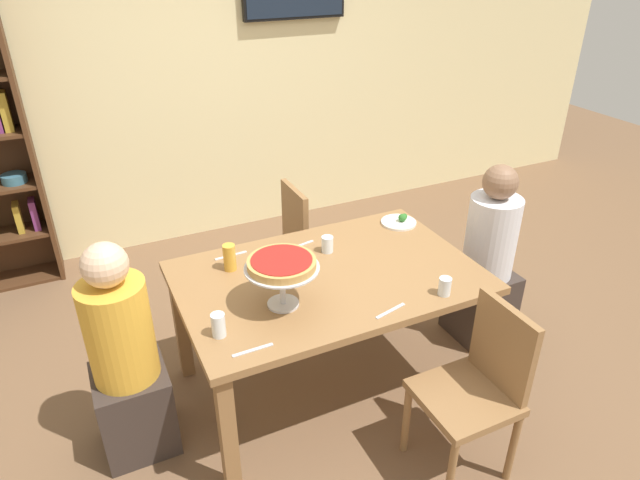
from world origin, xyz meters
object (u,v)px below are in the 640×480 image
object	(u,v)px
water_glass_clear_spare	(327,244)
diner_head_west	(127,367)
chair_near_right	(478,384)
water_glass_clear_near	(218,325)
water_glass_clear_far	(445,286)
diner_head_east	(486,267)
salad_plate_near_diner	(400,221)
dining_table	(328,288)
cutlery_knife_near	(390,311)
cutlery_fork_far	(231,256)
deep_dish_pizza_stand	(282,267)
beer_glass_amber_tall	(230,257)
cutlery_fork_near	(300,245)
chair_far_right	(310,239)
salad_plate_far_diner	(273,263)
cutlery_knife_far	(253,350)

from	to	relation	value
water_glass_clear_spare	diner_head_west	bearing A→B (deg)	-170.81
chair_near_right	water_glass_clear_near	xyz separation A→B (m)	(-1.03, 0.52, 0.31)
chair_near_right	water_glass_clear_far	xyz separation A→B (m)	(0.04, 0.36, 0.30)
diner_head_east	water_glass_clear_far	distance (m)	0.83
water_glass_clear_near	water_glass_clear_spare	size ratio (longest dim) A/B	1.22
diner_head_east	salad_plate_near_diner	size ratio (longest dim) A/B	5.44
dining_table	water_glass_clear_far	xyz separation A→B (m)	(0.42, -0.40, 0.13)
cutlery_knife_near	cutlery_fork_far	size ratio (longest dim) A/B	1.00
deep_dish_pizza_stand	beer_glass_amber_tall	world-z (taller)	deep_dish_pizza_stand
cutlery_fork_near	dining_table	bearing A→B (deg)	80.17
water_glass_clear_far	cutlery_fork_far	xyz separation A→B (m)	(-0.82, 0.80, -0.04)
water_glass_clear_far	water_glass_clear_spare	size ratio (longest dim) A/B	1.00
deep_dish_pizza_stand	cutlery_knife_near	world-z (taller)	deep_dish_pizza_stand
diner_head_west	chair_far_right	size ratio (longest dim) A/B	1.32
water_glass_clear_far	cutlery_fork_near	distance (m)	0.86
diner_head_west	chair_near_right	distance (m)	1.62
dining_table	salad_plate_far_diner	distance (m)	0.32
dining_table	cutlery_knife_far	bearing A→B (deg)	-143.89
chair_near_right	water_glass_clear_far	distance (m)	0.47
chair_far_right	water_glass_clear_far	xyz separation A→B (m)	(0.16, -1.21, 0.30)
dining_table	cutlery_knife_far	xyz separation A→B (m)	(-0.55, -0.40, 0.09)
dining_table	cutlery_fork_near	distance (m)	0.35
salad_plate_far_diner	diner_head_west	bearing A→B (deg)	-168.15
diner_head_east	chair_far_right	distance (m)	1.14
water_glass_clear_far	cutlery_knife_near	distance (m)	0.31
chair_near_right	water_glass_clear_near	distance (m)	1.19
chair_near_right	salad_plate_near_diner	distance (m)	1.15
water_glass_clear_spare	cutlery_fork_near	xyz separation A→B (m)	(-0.11, 0.12, -0.04)
dining_table	deep_dish_pizza_stand	world-z (taller)	deep_dish_pizza_stand
cutlery_knife_far	salad_plate_far_diner	bearing A→B (deg)	60.77
beer_glass_amber_tall	cutlery_fork_far	size ratio (longest dim) A/B	0.79
salad_plate_far_diner	cutlery_fork_far	world-z (taller)	salad_plate_far_diner
diner_head_west	diner_head_east	xyz separation A→B (m)	(2.11, -0.02, 0.00)
diner_head_east	beer_glass_amber_tall	bearing A→B (deg)	-9.35
salad_plate_near_diner	water_glass_clear_spare	world-z (taller)	water_glass_clear_spare
chair_far_right	water_glass_clear_spare	xyz separation A→B (m)	(-0.17, -0.60, 0.30)
diner_head_west	cutlery_knife_far	xyz separation A→B (m)	(0.49, -0.43, 0.25)
water_glass_clear_far	chair_near_right	bearing A→B (deg)	-96.66
beer_glass_amber_tall	water_glass_clear_near	bearing A→B (deg)	-112.45
dining_table	cutlery_knife_near	distance (m)	0.44
salad_plate_far_diner	beer_glass_amber_tall	world-z (taller)	beer_glass_amber_tall
deep_dish_pizza_stand	water_glass_clear_far	xyz separation A→B (m)	(0.73, -0.25, -0.16)
cutlery_knife_far	diner_head_west	bearing A→B (deg)	137.62
water_glass_clear_near	cutlery_knife_near	xyz separation A→B (m)	(0.76, -0.17, -0.05)
deep_dish_pizza_stand	water_glass_clear_near	size ratio (longest dim) A/B	3.12
dining_table	deep_dish_pizza_stand	bearing A→B (deg)	-154.24
water_glass_clear_near	beer_glass_amber_tall	bearing A→B (deg)	67.55
water_glass_clear_spare	cutlery_knife_near	distance (m)	0.63
chair_near_right	cutlery_knife_far	distance (m)	1.03
dining_table	cutlery_fork_near	bearing A→B (deg)	92.16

